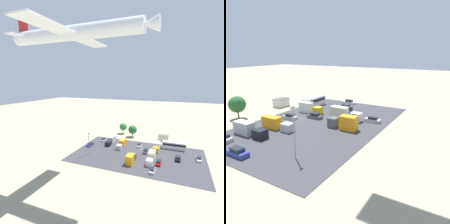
{
  "view_description": "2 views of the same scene",
  "coord_description": "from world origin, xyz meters",
  "views": [
    {
      "loc": [
        -16.0,
        75.76,
        31.09
      ],
      "look_at": [
        6.33,
        20.03,
        20.38
      ],
      "focal_mm": 28.0,
      "sensor_mm": 36.0,
      "label": 1
    },
    {
      "loc": [
        45.96,
        40.06,
        18.99
      ],
      "look_at": [
        -5.62,
        9.26,
        2.2
      ],
      "focal_mm": 35.0,
      "sensor_mm": 36.0,
      "label": 2
    }
  ],
  "objects": [
    {
      "name": "ground_plane",
      "position": [
        0.0,
        0.0,
        0.0
      ],
      "size": [
        400.0,
        400.0,
        0.0
      ],
      "primitive_type": "plane",
      "color": "gray"
    },
    {
      "name": "parking_lot_surface",
      "position": [
        0.0,
        6.9,
        0.04
      ],
      "size": [
        53.72,
        32.99,
        0.08
      ],
      "color": "#38383D",
      "rests_on": "ground"
    },
    {
      "name": "shed_building",
      "position": [
        -8.44,
        -15.93,
        1.46
      ],
      "size": [
        5.21,
        3.55,
        2.9
      ],
      "color": "silver",
      "rests_on": "ground"
    },
    {
      "name": "bus",
      "position": [
        -14.13,
        -5.62,
        1.89
      ],
      "size": [
        10.27,
        2.61,
        3.36
      ],
      "rotation": [
        0.0,
        0.0,
        1.57
      ],
      "color": "silver",
      "rests_on": "ground"
    },
    {
      "name": "parked_car_1",
      "position": [
        23.69,
        4.9,
        0.77
      ],
      "size": [
        1.87,
        4.61,
        1.66
      ],
      "rotation": [
        0.0,
        0.0,
        3.14
      ],
      "color": "navy",
      "rests_on": "ground"
    },
    {
      "name": "parked_car_2",
      "position": [
        1.35,
        -2.71,
        0.73
      ],
      "size": [
        1.84,
        4.21,
        1.55
      ],
      "rotation": [
        0.0,
        0.0,
        3.14
      ],
      "color": "#ADB2B7",
      "rests_on": "ground"
    },
    {
      "name": "parked_car_3",
      "position": [
        -2.77,
        3.04,
        0.75
      ],
      "size": [
        1.75,
        4.58,
        1.61
      ],
      "rotation": [
        0.0,
        0.0,
        3.14
      ],
      "color": "#4C5156",
      "rests_on": "ground"
    },
    {
      "name": "parked_car_4",
      "position": [
        -8.21,
        18.87,
        0.71
      ],
      "size": [
        1.71,
        4.33,
        1.5
      ],
      "rotation": [
        0.0,
        0.0,
        3.14
      ],
      "color": "#ADB2B7",
      "rests_on": "ground"
    },
    {
      "name": "parked_car_5",
      "position": [
        -16.18,
        5.82,
        0.77
      ],
      "size": [
        1.93,
        4.51,
        1.66
      ],
      "rotation": [
        0.0,
        0.0,
        3.14
      ],
      "color": "black",
      "rests_on": "ground"
    },
    {
      "name": "parked_car_6",
      "position": [
        -23.81,
        3.2,
        0.74
      ],
      "size": [
        1.81,
        4.49,
        1.58
      ],
      "rotation": [
        0.0,
        0.0,
        3.14
      ],
      "color": "silver",
      "rests_on": "ground"
    },
    {
      "name": "parked_car_7",
      "position": [
        -9.51,
        12.08,
        0.75
      ],
      "size": [
        1.7,
        4.77,
        1.62
      ],
      "color": "maroon",
      "rests_on": "ground"
    },
    {
      "name": "parked_truck_0",
      "position": [
        15.73,
        -2.18,
        1.47
      ],
      "size": [
        2.32,
        9.39,
        3.03
      ],
      "color": "black",
      "rests_on": "ground"
    },
    {
      "name": "parked_truck_1",
      "position": [
        9.3,
        0.04,
        1.43
      ],
      "size": [
        2.36,
        9.15,
        2.94
      ],
      "color": "#ADB2B7",
      "rests_on": "ground"
    },
    {
      "name": "parked_truck_2",
      "position": [
        0.66,
        14.8,
        1.71
      ],
      "size": [
        2.5,
        7.61,
        3.55
      ],
      "rotation": [
        0.0,
        0.0,
        3.14
      ],
      "color": "#4C5156",
      "rests_on": "ground"
    },
    {
      "name": "parked_truck_3",
      "position": [
        -6.46,
        10.75,
        1.67
      ],
      "size": [
        2.39,
        9.38,
        3.48
      ],
      "color": "silver",
      "rests_on": "ground"
    },
    {
      "name": "parked_truck_4",
      "position": [
        -6.79,
        -1.94,
        1.58
      ],
      "size": [
        2.5,
        7.76,
        3.28
      ],
      "color": "gold",
      "rests_on": "ground"
    },
    {
      "name": "tree_apron_mid",
      "position": [
        8.43,
        -16.25,
        4.2
      ],
      "size": [
        4.81,
        4.81,
        6.61
      ],
      "color": "brown",
      "rests_on": "ground"
    },
    {
      "name": "light_pole_lot_centre",
      "position": [
        18.89,
        14.84,
        5.36
      ],
      "size": [
        0.9,
        0.28,
        9.68
      ],
      "color": "gray",
      "rests_on": "ground"
    }
  ]
}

